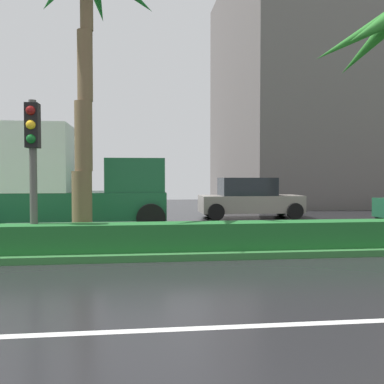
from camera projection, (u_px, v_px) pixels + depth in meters
traffic_signal_median_right at (33, 147)px, 9.40m from camera, size 0.28×0.43×3.28m
box_truck_following at (66, 183)px, 14.52m from camera, size 6.40×2.64×3.46m
car_in_traffic_second at (249, 199)px, 18.66m from camera, size 4.30×2.02×1.72m
building_far_right at (341, 90)px, 30.42m from camera, size 15.95×15.35×15.53m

